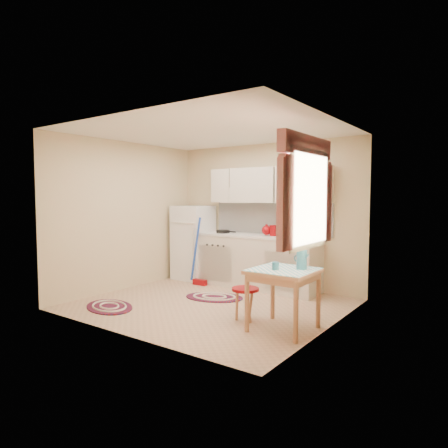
{
  "coord_description": "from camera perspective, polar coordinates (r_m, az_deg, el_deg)",
  "views": [
    {
      "loc": [
        3.51,
        -4.55,
        1.58
      ],
      "look_at": [
        0.07,
        0.25,
        1.17
      ],
      "focal_mm": 32.0,
      "sensor_mm": 36.0,
      "label": 1
    }
  ],
  "objects": [
    {
      "name": "frying_pan",
      "position": [
        7.18,
        -0.15,
        -1.09
      ],
      "size": [
        0.26,
        0.26,
        0.05
      ],
      "primitive_type": "cylinder",
      "rotation": [
        0.0,
        0.0,
        0.07
      ],
      "color": "black",
      "rests_on": "countertop"
    },
    {
      "name": "coffee_pot",
      "position": [
        4.77,
        11.04,
        -4.63
      ],
      "size": [
        0.18,
        0.16,
        0.3
      ],
      "primitive_type": null,
      "rotation": [
        0.0,
        0.0,
        -0.22
      ],
      "color": "#2C6D87",
      "rests_on": "table"
    },
    {
      "name": "countertop",
      "position": [
        6.87,
        4.49,
        -1.71
      ],
      "size": [
        2.27,
        0.62,
        0.04
      ],
      "primitive_type": "cube",
      "color": "silver",
      "rests_on": "base_cabinets"
    },
    {
      "name": "room_shell",
      "position": [
        5.85,
        0.64,
        4.14
      ],
      "size": [
        3.64,
        3.6,
        2.52
      ],
      "color": "tan",
      "rests_on": "ground"
    },
    {
      "name": "mug",
      "position": [
        4.69,
        7.37,
        -6.0
      ],
      "size": [
        0.09,
        0.09,
        0.1
      ],
      "primitive_type": "cylinder",
      "rotation": [
        0.0,
        0.0,
        -0.06
      ],
      "color": "#2C6D87",
      "rests_on": "table"
    },
    {
      "name": "broom",
      "position": [
        7.1,
        -3.48,
        -3.96
      ],
      "size": [
        0.29,
        0.14,
        1.2
      ],
      "primitive_type": null,
      "rotation": [
        0.0,
        0.0,
        0.06
      ],
      "color": "blue",
      "rests_on": "ground"
    },
    {
      "name": "base_cabinets",
      "position": [
        6.93,
        4.46,
        -5.49
      ],
      "size": [
        2.25,
        0.6,
        0.88
      ],
      "primitive_type": "cube",
      "color": "beige",
      "rests_on": "ground"
    },
    {
      "name": "fridge",
      "position": [
        7.64,
        -4.42,
        -2.65
      ],
      "size": [
        0.65,
        0.6,
        1.4
      ],
      "primitive_type": "cube",
      "color": "white",
      "rests_on": "ground"
    },
    {
      "name": "rug_left",
      "position": [
        6.03,
        -16.07,
        -11.3
      ],
      "size": [
        1.03,
        0.84,
        0.02
      ],
      "primitive_type": null,
      "rotation": [
        0.0,
        0.0,
        -0.33
      ],
      "color": "maroon",
      "rests_on": "ground"
    },
    {
      "name": "red_canister",
      "position": [
        6.69,
        7.0,
        -1.02
      ],
      "size": [
        0.14,
        0.14,
        0.16
      ],
      "primitive_type": "cylinder",
      "rotation": [
        0.0,
        0.0,
        -0.43
      ],
      "color": "maroon",
      "rests_on": "countertop"
    },
    {
      "name": "red_kettle",
      "position": [
        6.75,
        6.09,
        -0.89
      ],
      "size": [
        0.2,
        0.18,
        0.18
      ],
      "primitive_type": null,
      "rotation": [
        0.0,
        0.0,
        -0.14
      ],
      "color": "maroon",
      "rests_on": "countertop"
    },
    {
      "name": "table",
      "position": [
        4.84,
        8.45,
        -10.67
      ],
      "size": [
        0.72,
        0.72,
        0.72
      ],
      "primitive_type": "cube",
      "color": "tan",
      "rests_on": "ground"
    },
    {
      "name": "stool",
      "position": [
        5.18,
        3.07,
        -11.36
      ],
      "size": [
        0.39,
        0.39,
        0.42
      ],
      "primitive_type": "cylinder",
      "rotation": [
        0.0,
        0.0,
        -0.13
      ],
      "color": "maroon",
      "rests_on": "ground"
    },
    {
      "name": "rug_center",
      "position": [
        6.32,
        -1.4,
        -10.41
      ],
      "size": [
        1.06,
        0.87,
        0.02
      ],
      "primitive_type": null,
      "rotation": [
        0.0,
        0.0,
        0.33
      ],
      "color": "maroon",
      "rests_on": "ground"
    }
  ]
}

